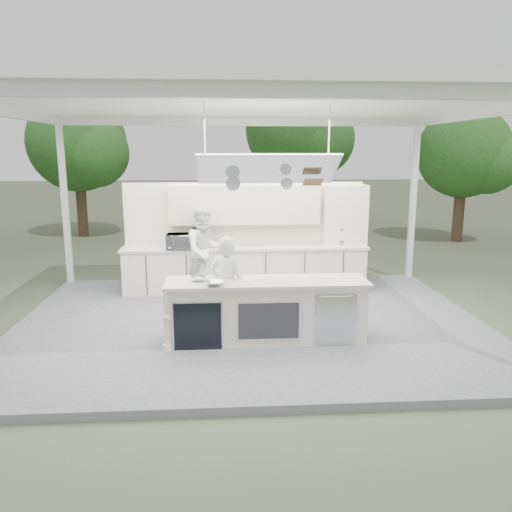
{
  "coord_description": "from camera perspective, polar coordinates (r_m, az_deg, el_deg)",
  "views": [
    {
      "loc": [
        -0.46,
        -8.26,
        3.01
      ],
      "look_at": [
        0.12,
        0.4,
        1.18
      ],
      "focal_mm": 35.0,
      "sensor_mm": 36.0,
      "label": 1
    }
  ],
  "objects": [
    {
      "name": "demo_island",
      "position": [
        7.76,
        1.07,
        -6.21
      ],
      "size": [
        3.1,
        0.79,
        0.95
      ],
      "color": "white",
      "rests_on": "stage_deck"
    },
    {
      "name": "toaster_oven",
      "position": [
        10.15,
        -8.59,
        1.66
      ],
      "size": [
        0.57,
        0.4,
        0.31
      ],
      "primitive_type": "imported",
      "rotation": [
        0.0,
        0.0,
        -0.03
      ],
      "color": "silver",
      "rests_on": "back_counter"
    },
    {
      "name": "sous_chef",
      "position": [
        10.01,
        -5.79,
        0.56
      ],
      "size": [
        1.11,
        1.0,
        1.86
      ],
      "primitive_type": "imported",
      "rotation": [
        0.0,
        0.0,
        0.41
      ],
      "color": "white",
      "rests_on": "stage_deck"
    },
    {
      "name": "tent",
      "position": [
        8.29,
        -0.67,
        16.77
      ],
      "size": [
        8.2,
        6.2,
        3.86
      ],
      "color": "white",
      "rests_on": "ground"
    },
    {
      "name": "bowl_large",
      "position": [
        7.36,
        -4.75,
        -3.13
      ],
      "size": [
        0.33,
        0.33,
        0.07
      ],
      "primitive_type": "imported",
      "rotation": [
        0.0,
        0.0,
        -0.18
      ],
      "color": "#ADB0B4",
      "rests_on": "demo_island"
    },
    {
      "name": "bowl_small",
      "position": [
        7.65,
        -6.59,
        -2.56
      ],
      "size": [
        0.28,
        0.28,
        0.07
      ],
      "primitive_type": "imported",
      "rotation": [
        0.0,
        0.0,
        0.21
      ],
      "color": "silver",
      "rests_on": "demo_island"
    },
    {
      "name": "tree_cluster",
      "position": [
        18.03,
        -3.0,
        12.79
      ],
      "size": [
        19.55,
        9.4,
        5.85
      ],
      "color": "#483424",
      "rests_on": "ground"
    },
    {
      "name": "stage_deck",
      "position": [
        8.78,
        -0.63,
        -7.71
      ],
      "size": [
        8.0,
        6.0,
        0.12
      ],
      "primitive_type": "cube",
      "color": "slate",
      "rests_on": "ground"
    },
    {
      "name": "ground",
      "position": [
        8.8,
        -0.63,
        -8.08
      ],
      "size": [
        90.0,
        90.0,
        0.0
      ],
      "primitive_type": "plane",
      "color": "#444D35",
      "rests_on": "ground"
    },
    {
      "name": "back_counter",
      "position": [
        10.45,
        -1.23,
        -1.43
      ],
      "size": [
        5.08,
        0.72,
        0.95
      ],
      "color": "white",
      "rests_on": "stage_deck"
    },
    {
      "name": "back_wall_unit",
      "position": [
        10.51,
        1.12,
        4.07
      ],
      "size": [
        5.05,
        0.48,
        2.25
      ],
      "color": "white",
      "rests_on": "stage_deck"
    },
    {
      "name": "head_chef",
      "position": [
        7.84,
        -3.32,
        -3.51
      ],
      "size": [
        0.7,
        0.6,
        1.61
      ],
      "primitive_type": "imported",
      "rotation": [
        0.0,
        0.0,
        2.71
      ],
      "color": "white",
      "rests_on": "stage_deck"
    }
  ]
}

